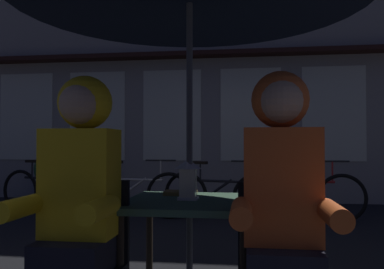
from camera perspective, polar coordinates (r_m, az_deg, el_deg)
The scene contains 13 objects.
cafe_table at distance 2.31m, azimuth -0.36°, elevation -11.83°, with size 0.72×0.72×0.74m.
lantern at distance 2.29m, azimuth -0.55°, elevation -6.30°, with size 0.11×0.11×0.23m.
chair_left at distance 2.12m, azimuth -15.42°, elevation -16.87°, with size 0.40×0.40×0.87m.
chair_right at distance 1.97m, azimuth 12.71°, elevation -18.09°, with size 0.40×0.40×0.87m.
person_left_hooded at distance 2.00m, azimuth -16.00°, elevation -7.37°, with size 0.45×0.56×1.40m.
person_right_hooded at distance 1.84m, azimuth 12.80°, elevation -7.92°, with size 0.45×0.56×1.40m.
shopfront_building at distance 7.93m, azimuth 2.89°, elevation 13.46°, with size 10.00×0.93×6.20m.
bicycle_nearest at distance 6.40m, azimuth -20.11°, elevation -7.66°, with size 1.65×0.42×0.84m.
bicycle_second at distance 5.82m, azimuth -8.30°, elevation -8.37°, with size 1.68×0.13×0.84m.
bicycle_third at distance 5.56m, azimuth 3.96°, elevation -8.72°, with size 1.64×0.46×0.84m.
bicycle_fourth at distance 5.69m, azimuth 15.59°, elevation -8.50°, with size 1.68×0.11×0.84m.
book at distance 2.51m, azimuth -1.66°, elevation -8.36°, with size 0.20×0.14×0.02m, color olive.
potted_plant at distance 7.40m, azimuth -19.45°, elevation -5.27°, with size 0.60×0.60×0.92m.
Camera 1 is at (0.32, -2.25, 1.06)m, focal length 37.19 mm.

